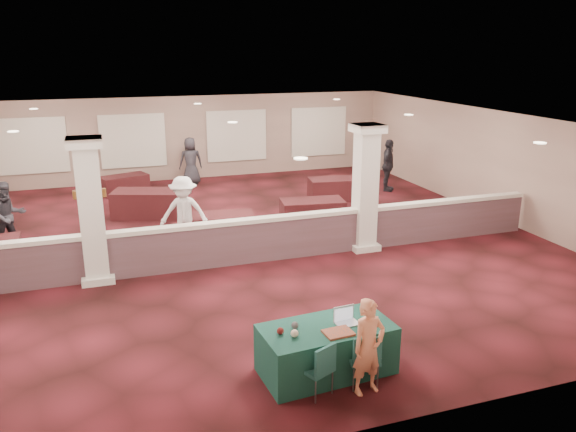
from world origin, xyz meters
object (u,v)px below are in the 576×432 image
object	(u,v)px
far_table_front_center	(220,227)
far_table_back_right	(336,189)
near_table	(326,349)
attendee_a	(8,216)
attendee_d	(191,161)
far_table_front_right	(312,212)
far_table_back_center	(147,204)
woman	(369,347)
attendee_c	(388,165)
attendee_b	(184,213)
conf_chair_main	(365,356)
far_table_back_left	(124,184)
conf_chair_side	(320,365)

from	to	relation	value
far_table_front_center	far_table_back_right	world-z (taller)	same
far_table_back_right	near_table	bearing A→B (deg)	-114.12
attendee_a	attendee_d	size ratio (longest dim) A/B	1.01
far_table_front_right	far_table_back_center	bearing A→B (deg)	152.40
woman	attendee_c	size ratio (longest dim) A/B	0.81
far_table_back_right	far_table_front_center	bearing A→B (deg)	-147.79
woman	attendee_b	size ratio (longest dim) A/B	0.80
conf_chair_main	woman	bearing A→B (deg)	-81.32
conf_chair_main	far_table_back_left	bearing A→B (deg)	112.77
woman	far_table_front_center	size ratio (longest dim) A/B	0.84
conf_chair_main	near_table	bearing A→B (deg)	134.03
far_table_back_left	attendee_b	bearing A→B (deg)	-79.54
far_table_front_right	attendee_a	xyz separation A→B (m)	(-8.05, 0.42, 0.53)
attendee_c	attendee_d	distance (m)	7.30
far_table_front_center	far_table_back_center	distance (m)	3.34
far_table_front_right	far_table_back_right	distance (m)	2.94
conf_chair_side	far_table_back_right	distance (m)	11.30
conf_chair_side	far_table_back_center	bearing A→B (deg)	74.53
near_table	attendee_c	distance (m)	12.18
far_table_back_right	conf_chair_main	bearing A→B (deg)	-111.08
woman	far_table_back_right	size ratio (longest dim) A/B	0.84
far_table_back_center	attendee_a	world-z (taller)	attendee_a
woman	far_table_back_left	distance (m)	13.85
conf_chair_side	far_table_front_right	size ratio (longest dim) A/B	0.48
near_table	woman	world-z (taller)	woman
far_table_front_right	attendee_b	distance (m)	3.96
far_table_back_right	attendee_b	bearing A→B (deg)	-150.18
near_table	attendee_d	size ratio (longest dim) A/B	1.17
far_table_back_left	attendee_b	distance (m)	6.49
conf_chair_main	far_table_back_center	xyz separation A→B (m)	(-2.29, 10.28, -0.13)
attendee_a	attendee_c	size ratio (longest dim) A/B	0.96
far_table_back_center	attendee_b	xyz separation A→B (m)	(0.67, -3.20, 0.54)
attendee_a	far_table_front_center	bearing A→B (deg)	-37.94
near_table	far_table_front_center	distance (m)	6.81
near_table	far_table_back_center	xyz separation A→B (m)	(-1.91, 9.70, 0.01)
near_table	far_table_front_right	size ratio (longest dim) A/B	1.15
woman	far_table_front_right	bearing A→B (deg)	64.99
conf_chair_side	far_table_back_left	size ratio (longest dim) A/B	0.54
attendee_b	attendee_c	bearing A→B (deg)	42.35
attendee_a	attendee_c	xyz separation A→B (m)	(12.05, 2.46, 0.03)
attendee_b	near_table	bearing A→B (deg)	-62.32
far_table_front_center	attendee_a	xyz separation A→B (m)	(-5.20, 0.97, 0.53)
conf_chair_side	attendee_b	world-z (taller)	attendee_b
conf_chair_side	far_table_back_center	distance (m)	10.39
near_table	attendee_a	distance (m)	9.51
far_table_back_center	attendee_d	xyz separation A→B (m)	(1.98, 3.80, 0.48)
far_table_back_left	attendee_d	distance (m)	2.62
far_table_front_right	attendee_d	size ratio (longest dim) A/B	1.02
conf_chair_main	far_table_back_right	bearing A→B (deg)	79.96
far_table_back_center	attendee_c	distance (m)	8.53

